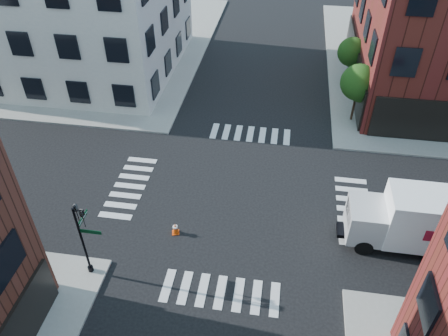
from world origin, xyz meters
TOP-DOWN VIEW (x-y plane):
  - ground at (0.00, 0.00)m, footprint 120.00×120.00m
  - sidewalk_nw at (-21.00, 21.00)m, footprint 30.00×30.00m
  - building_nw at (-19.00, 16.00)m, footprint 22.00×16.00m
  - tree_near at (7.56, 9.98)m, footprint 2.69×2.69m
  - tree_far at (7.56, 15.98)m, footprint 2.43×2.43m
  - signal_pole at (-6.72, -6.68)m, footprint 1.29×1.24m
  - box_truck at (10.23, -2.31)m, footprint 7.94×2.53m
  - traffic_cone at (-3.14, -3.46)m, footprint 0.50×0.50m

SIDE VIEW (x-z plane):
  - ground at x=0.00m, z-range 0.00..0.00m
  - sidewalk_nw at x=-21.00m, z-range 0.00..0.15m
  - traffic_cone at x=-3.14m, z-range -0.01..0.74m
  - box_truck at x=10.23m, z-range 0.07..3.65m
  - signal_pole at x=-6.72m, z-range 0.56..5.16m
  - tree_far at x=7.56m, z-range 0.84..4.91m
  - tree_near at x=7.56m, z-range 0.91..5.41m
  - building_nw at x=-19.00m, z-range 0.00..11.00m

